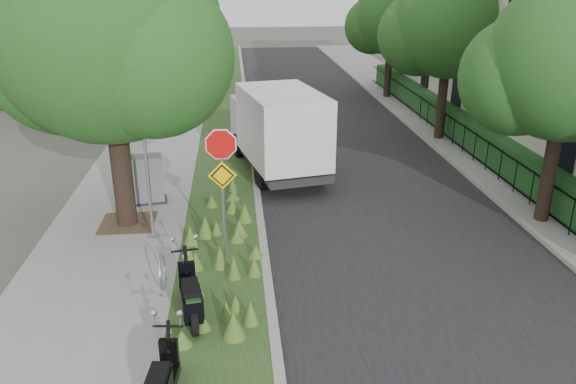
% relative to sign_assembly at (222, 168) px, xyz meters
% --- Properties ---
extents(ground, '(120.00, 120.00, 0.00)m').
position_rel_sign_assembly_xyz_m(ground, '(1.40, -0.58, -2.33)').
color(ground, '#4C5147').
rests_on(ground, ground).
extents(sidewalk_near, '(3.50, 60.00, 0.12)m').
position_rel_sign_assembly_xyz_m(sidewalk_near, '(-2.85, 9.42, -2.27)').
color(sidewalk_near, gray).
rests_on(sidewalk_near, ground).
extents(verge, '(2.00, 60.00, 0.12)m').
position_rel_sign_assembly_xyz_m(verge, '(-0.10, 9.42, -2.27)').
color(verge, '#27401B').
rests_on(verge, ground).
extents(kerb_near, '(0.20, 60.00, 0.13)m').
position_rel_sign_assembly_xyz_m(kerb_near, '(0.90, 9.42, -2.26)').
color(kerb_near, '#9E9991').
rests_on(kerb_near, ground).
extents(road, '(7.00, 60.00, 0.01)m').
position_rel_sign_assembly_xyz_m(road, '(4.40, 9.42, -2.32)').
color(road, black).
rests_on(road, ground).
extents(kerb_far, '(0.20, 60.00, 0.13)m').
position_rel_sign_assembly_xyz_m(kerb_far, '(7.90, 9.42, -2.26)').
color(kerb_far, '#9E9991').
rests_on(kerb_far, ground).
extents(footpath_far, '(3.20, 60.00, 0.12)m').
position_rel_sign_assembly_xyz_m(footpath_far, '(9.60, 9.42, -2.27)').
color(footpath_far, gray).
rests_on(footpath_far, ground).
extents(street_tree_main, '(6.21, 5.54, 7.66)m').
position_rel_sign_assembly_xyz_m(street_tree_main, '(-2.68, 2.28, 2.48)').
color(street_tree_main, black).
rests_on(street_tree_main, ground).
extents(bare_post, '(0.08, 0.08, 4.00)m').
position_rel_sign_assembly_xyz_m(bare_post, '(-1.80, 1.22, -0.21)').
color(bare_post, '#A5A8AD').
rests_on(bare_post, ground).
extents(bike_hoop, '(0.06, 0.78, 0.77)m').
position_rel_sign_assembly_xyz_m(bike_hoop, '(-1.30, -1.18, -1.83)').
color(bike_hoop, '#A5A8AD').
rests_on(bike_hoop, ground).
extents(sign_assembly, '(0.94, 0.08, 3.22)m').
position_rel_sign_assembly_xyz_m(sign_assembly, '(0.00, 0.00, 0.00)').
color(sign_assembly, '#A5A8AD').
rests_on(sign_assembly, ground).
extents(fence_far, '(0.04, 24.00, 1.00)m').
position_rel_sign_assembly_xyz_m(fence_far, '(8.60, 9.42, -1.66)').
color(fence_far, black).
rests_on(fence_far, ground).
extents(hedge_far, '(1.00, 24.00, 1.10)m').
position_rel_sign_assembly_xyz_m(hedge_far, '(9.30, 9.42, -1.66)').
color(hedge_far, '#194518').
rests_on(hedge_far, footpath_far).
extents(terrace_houses, '(7.40, 26.40, 8.20)m').
position_rel_sign_assembly_xyz_m(terrace_houses, '(12.89, 9.42, 1.83)').
color(terrace_houses, beige).
rests_on(terrace_houses, ground).
extents(brick_building, '(9.40, 10.40, 8.30)m').
position_rel_sign_assembly_xyz_m(brick_building, '(-8.10, 21.42, 1.88)').
color(brick_building, maroon).
rests_on(brick_building, ground).
extents(far_tree_a, '(4.60, 4.10, 6.22)m').
position_rel_sign_assembly_xyz_m(far_tree_a, '(8.34, 1.46, 1.80)').
color(far_tree_a, black).
rests_on(far_tree_a, ground).
extents(far_tree_b, '(4.83, 4.31, 6.56)m').
position_rel_sign_assembly_xyz_m(far_tree_b, '(8.34, 9.46, 2.04)').
color(far_tree_b, black).
rests_on(far_tree_b, ground).
extents(far_tree_c, '(4.37, 3.89, 5.93)m').
position_rel_sign_assembly_xyz_m(far_tree_c, '(8.34, 17.46, 1.63)').
color(far_tree_c, black).
rests_on(far_tree_c, ground).
extents(scooter_far, '(0.57, 1.80, 0.86)m').
position_rel_sign_assembly_xyz_m(scooter_far, '(-0.62, -2.44, -1.79)').
color(scooter_far, black).
rests_on(scooter_far, ground).
extents(box_truck, '(3.11, 5.66, 2.42)m').
position_rel_sign_assembly_xyz_m(box_truck, '(1.71, 6.20, -0.75)').
color(box_truck, '#262628').
rests_on(box_truck, ground).
extents(utility_cabinet, '(1.12, 0.83, 1.37)m').
position_rel_sign_assembly_xyz_m(utility_cabinet, '(-2.25, 3.71, -1.55)').
color(utility_cabinet, '#262628').
rests_on(utility_cabinet, ground).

